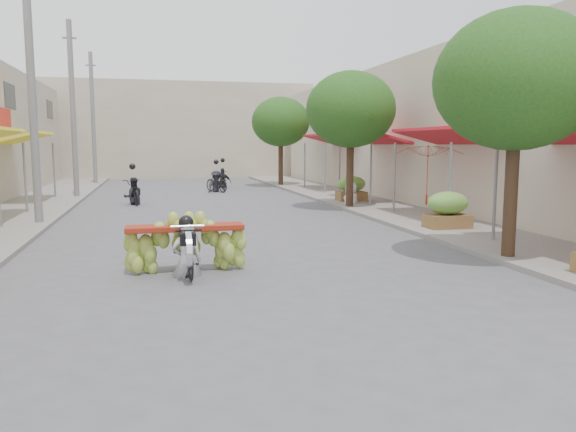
% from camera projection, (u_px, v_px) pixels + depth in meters
% --- Properties ---
extents(ground, '(120.00, 120.00, 0.00)m').
position_uv_depth(ground, '(321.00, 347.00, 6.93)').
color(ground, '#57575C').
rests_on(ground, ground).
extents(sidewalk_left, '(4.00, 60.00, 0.12)m').
position_uv_depth(sidewalk_left, '(7.00, 214.00, 19.76)').
color(sidewalk_left, gray).
rests_on(sidewalk_left, ground).
extents(sidewalk_right, '(4.00, 60.00, 0.12)m').
position_uv_depth(sidewalk_right, '(378.00, 204.00, 23.01)').
color(sidewalk_right, gray).
rests_on(sidewalk_right, ground).
extents(shophouse_row_right, '(9.77, 40.00, 6.00)m').
position_uv_depth(shophouse_row_right, '(504.00, 132.00, 22.83)').
color(shophouse_row_right, beige).
rests_on(shophouse_row_right, ground).
extents(far_building, '(20.00, 6.00, 7.00)m').
position_uv_depth(far_building, '(178.00, 131.00, 43.13)').
color(far_building, '#B7A890').
rests_on(far_building, ground).
extents(utility_pole_mid, '(0.60, 0.24, 8.00)m').
position_uv_depth(utility_pole_mid, '(32.00, 92.00, 16.73)').
color(utility_pole_mid, slate).
rests_on(utility_pole_mid, ground).
extents(utility_pole_far, '(0.60, 0.24, 8.00)m').
position_uv_depth(utility_pole_far, '(73.00, 110.00, 25.41)').
color(utility_pole_far, slate).
rests_on(utility_pole_far, ground).
extents(utility_pole_back, '(0.60, 0.24, 8.00)m').
position_uv_depth(utility_pole_back, '(93.00, 119.00, 34.09)').
color(utility_pole_back, slate).
rests_on(utility_pole_back, ground).
extents(street_tree_near, '(3.40, 3.40, 5.25)m').
position_uv_depth(street_tree_near, '(517.00, 81.00, 11.56)').
color(street_tree_near, '#3A2719').
rests_on(street_tree_near, ground).
extents(street_tree_mid, '(3.40, 3.40, 5.25)m').
position_uv_depth(street_tree_mid, '(351.00, 110.00, 21.20)').
color(street_tree_mid, '#3A2719').
rests_on(street_tree_mid, ground).
extents(street_tree_far, '(3.40, 3.40, 5.25)m').
position_uv_depth(street_tree_far, '(281.00, 122.00, 32.77)').
color(street_tree_far, '#3A2719').
rests_on(street_tree_far, ground).
extents(produce_crate_mid, '(1.20, 0.88, 1.16)m').
position_uv_depth(produce_crate_mid, '(448.00, 207.00, 15.99)').
color(produce_crate_mid, brown).
rests_on(produce_crate_mid, ground).
extents(produce_crate_far, '(1.20, 0.88, 1.16)m').
position_uv_depth(produce_crate_far, '(351.00, 187.00, 23.71)').
color(produce_crate_far, brown).
rests_on(produce_crate_far, ground).
extents(banana_motorbike, '(2.26, 1.85, 1.95)m').
position_uv_depth(banana_motorbike, '(186.00, 240.00, 10.75)').
color(banana_motorbike, black).
rests_on(banana_motorbike, ground).
extents(market_umbrella, '(2.36, 2.36, 1.91)m').
position_uv_depth(market_umbrella, '(429.00, 142.00, 16.96)').
color(market_umbrella, '#AD2B17').
rests_on(market_umbrella, ground).
extents(pedestrian, '(0.98, 0.82, 1.72)m').
position_uv_depth(pedestrian, '(351.00, 182.00, 22.62)').
color(pedestrian, white).
rests_on(pedestrian, ground).
extents(bg_motorbike_a, '(1.03, 1.88, 1.95)m').
position_uv_depth(bg_motorbike_a, '(133.00, 187.00, 23.24)').
color(bg_motorbike_a, black).
rests_on(bg_motorbike_a, ground).
extents(bg_motorbike_b, '(1.35, 1.77, 1.95)m').
position_uv_depth(bg_motorbike_b, '(216.00, 176.00, 29.26)').
color(bg_motorbike_b, black).
rests_on(bg_motorbike_b, ground).
extents(bg_motorbike_c, '(0.99, 1.64, 1.95)m').
position_uv_depth(bg_motorbike_c, '(223.00, 174.00, 32.31)').
color(bg_motorbike_c, black).
rests_on(bg_motorbike_c, ground).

